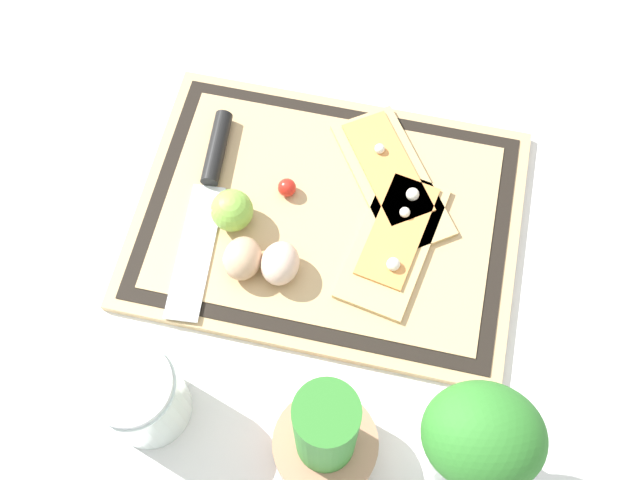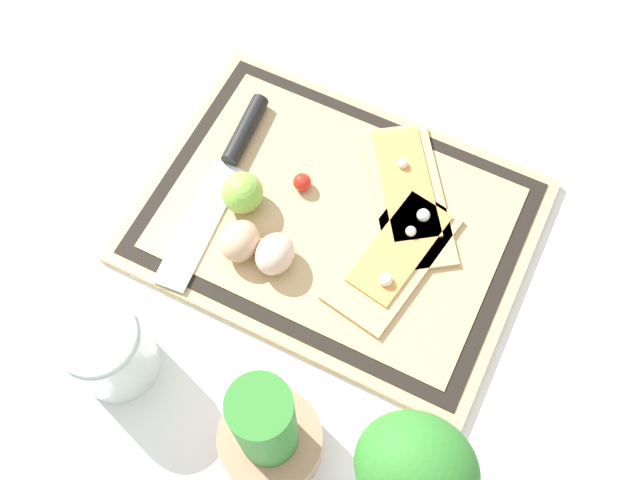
{
  "view_description": "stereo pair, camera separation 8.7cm",
  "coord_description": "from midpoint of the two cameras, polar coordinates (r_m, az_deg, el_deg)",
  "views": [
    {
      "loc": [
        -0.08,
        0.4,
        0.82
      ],
      "look_at": [
        0.0,
        0.04,
        0.03
      ],
      "focal_mm": 42.0,
      "sensor_mm": 36.0,
      "label": 1
    },
    {
      "loc": [
        -0.16,
        0.37,
        0.82
      ],
      "look_at": [
        0.0,
        0.04,
        0.03
      ],
      "focal_mm": 42.0,
      "sensor_mm": 36.0,
      "label": 2
    }
  ],
  "objects": [
    {
      "name": "knife",
      "position": [
        0.93,
        -10.98,
        4.39
      ],
      "size": [
        0.05,
        0.28,
        0.02
      ],
      "color": "silver",
      "rests_on": "cutting_board"
    },
    {
      "name": "herb_pot",
      "position": [
        0.76,
        -2.95,
        -15.41
      ],
      "size": [
        0.11,
        0.11,
        0.21
      ],
      "color": "#AD7A5B",
      "rests_on": "ground_plane"
    },
    {
      "name": "pizza_slice_far",
      "position": [
        0.88,
        2.93,
        -0.28
      ],
      "size": [
        0.11,
        0.19,
        0.02
      ],
      "color": "tan",
      "rests_on": "cutting_board"
    },
    {
      "name": "sauce_jar",
      "position": [
        0.83,
        -16.39,
        -11.84
      ],
      "size": [
        0.09,
        0.09,
        0.11
      ],
      "color": "silver",
      "rests_on": "ground_plane"
    },
    {
      "name": "herb_glass",
      "position": [
        0.73,
        8.52,
        -15.36
      ],
      "size": [
        0.11,
        0.1,
        0.19
      ],
      "color": "silver",
      "rests_on": "ground_plane"
    },
    {
      "name": "egg_pink",
      "position": [
        0.86,
        -5.96,
        -2.1
      ],
      "size": [
        0.04,
        0.05,
        0.04
      ],
      "primitive_type": "ellipsoid",
      "color": "beige",
      "rests_on": "cutting_board"
    },
    {
      "name": "cherry_tomato_red",
      "position": [
        0.91,
        -5.26,
        3.72
      ],
      "size": [
        0.02,
        0.02,
        0.02
      ],
      "primitive_type": "sphere",
      "color": "red",
      "rests_on": "cutting_board"
    },
    {
      "name": "egg_brown",
      "position": [
        0.87,
        -8.79,
        -1.71
      ],
      "size": [
        0.04,
        0.05,
        0.04
      ],
      "primitive_type": "ellipsoid",
      "color": "tan",
      "rests_on": "cutting_board"
    },
    {
      "name": "lime",
      "position": [
        0.89,
        -9.51,
        1.94
      ],
      "size": [
        0.05,
        0.05,
        0.05
      ],
      "primitive_type": "sphere",
      "color": "#7FB742",
      "rests_on": "cutting_board"
    },
    {
      "name": "pizza_slice_near",
      "position": [
        0.92,
        2.79,
        4.6
      ],
      "size": [
        0.18,
        0.21,
        0.02
      ],
      "color": "tan",
      "rests_on": "cutting_board"
    },
    {
      "name": "ground_plane",
      "position": [
        0.92,
        -2.13,
        1.22
      ],
      "size": [
        6.0,
        6.0,
        0.0
      ],
      "primitive_type": "plane",
      "color": "silver"
    },
    {
      "name": "cutting_board",
      "position": [
        0.91,
        -2.15,
        1.43
      ],
      "size": [
        0.46,
        0.34,
        0.02
      ],
      "color": "tan",
      "rests_on": "ground_plane"
    }
  ]
}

